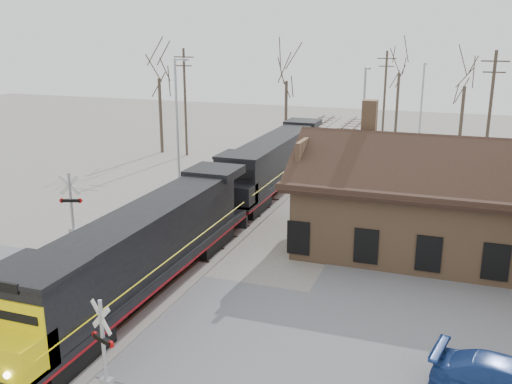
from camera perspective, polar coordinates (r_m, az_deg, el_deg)
ground at (r=25.61m, az=-13.07°, el=-11.63°), size 140.00×140.00×0.00m
road at (r=25.61m, az=-13.07°, el=-11.60°), size 60.00×9.00×0.03m
track_main at (r=38.03m, az=-0.91°, el=-1.90°), size 3.40×90.00×0.24m
track_siding at (r=39.77m, az=-6.99°, el=-1.22°), size 3.40×90.00×0.24m
depot at (r=32.25m, az=17.45°, el=-1.56°), size 15.20×9.31×7.90m
locomotive_lead at (r=25.69m, az=-11.84°, el=-6.10°), size 2.81×18.80×4.17m
locomotive_trailing at (r=42.34m, az=1.63°, el=2.91°), size 2.81×18.80×3.95m
crossbuck_near at (r=19.05m, az=-14.91°, el=-15.81°), size 1.04×0.47×3.80m
crossbuck_far at (r=32.45m, az=-17.90°, el=-2.19°), size 1.21×0.47×4.37m
streetlight_a at (r=40.88m, az=-7.81°, el=6.98°), size 0.25×2.04×9.84m
streetlight_b at (r=44.26m, az=10.69°, el=7.01°), size 0.25×2.04×9.07m
streetlight_c at (r=57.02m, az=16.22°, el=8.43°), size 0.25×2.04×8.81m
utility_pole_a at (r=55.14m, az=-7.10°, el=9.06°), size 2.00×0.24×10.12m
utility_pole_b at (r=63.28m, az=12.74°, el=9.44°), size 2.00×0.24×9.67m
utility_pole_c at (r=46.84m, az=22.29°, el=6.96°), size 2.00×0.24×10.30m
tree_a at (r=56.64m, az=-9.73°, el=12.33°), size 4.83×4.83×11.84m
tree_b at (r=59.55m, az=3.08°, el=12.07°), size 4.47×4.47×10.95m
tree_c at (r=69.03m, az=14.19°, el=12.45°), size 4.68×4.68×11.48m
tree_d at (r=58.36m, az=20.24°, el=10.95°), size 4.40×4.40×10.77m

